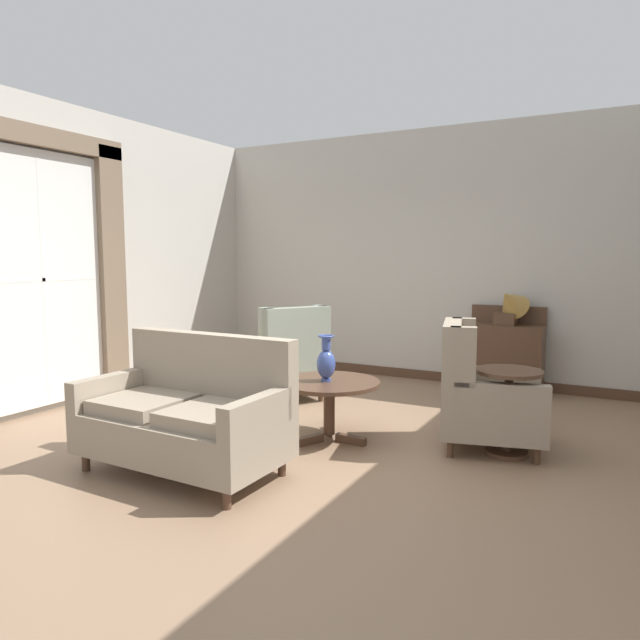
# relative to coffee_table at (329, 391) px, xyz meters

# --- Properties ---
(ground) EXTENTS (8.99, 8.99, 0.00)m
(ground) POSITION_rel_coffee_table_xyz_m (-0.06, -0.38, -0.43)
(ground) COLOR #896B51
(wall_back) EXTENTS (6.20, 0.08, 3.21)m
(wall_back) POSITION_rel_coffee_table_xyz_m (-0.06, 2.83, 1.17)
(wall_back) COLOR #BCB7AD
(wall_back) RESTS_ON ground
(wall_left) EXTENTS (0.08, 4.50, 3.21)m
(wall_left) POSITION_rel_coffee_table_xyz_m (-3.08, 0.58, 1.17)
(wall_left) COLOR #BCB7AD
(wall_left) RESTS_ON ground
(baseboard_back) EXTENTS (6.04, 0.03, 0.12)m
(baseboard_back) POSITION_rel_coffee_table_xyz_m (-0.06, 2.78, -0.37)
(baseboard_back) COLOR #4C3323
(baseboard_back) RESTS_ON ground
(window_with_curtains) EXTENTS (0.12, 2.03, 2.88)m
(window_with_curtains) POSITION_rel_coffee_table_xyz_m (-2.98, -0.55, 1.10)
(window_with_curtains) COLOR silver
(coffee_table) EXTENTS (0.89, 0.89, 0.53)m
(coffee_table) POSITION_rel_coffee_table_xyz_m (0.00, 0.00, 0.00)
(coffee_table) COLOR #4C3323
(coffee_table) RESTS_ON ground
(porcelain_vase) EXTENTS (0.16, 0.16, 0.40)m
(porcelain_vase) POSITION_rel_coffee_table_xyz_m (-0.02, -0.03, 0.27)
(porcelain_vase) COLOR #384C93
(porcelain_vase) RESTS_ON coffee_table
(settee) EXTENTS (1.56, 0.83, 1.01)m
(settee) POSITION_rel_coffee_table_xyz_m (-0.60, -1.16, -0.01)
(settee) COLOR gray
(settee) RESTS_ON ground
(armchair_back_corner) EXTENTS (1.09, 1.07, 1.06)m
(armchair_back_corner) POSITION_rel_coffee_table_xyz_m (-1.05, 1.02, 0.01)
(armchair_back_corner) COLOR gray
(armchair_back_corner) RESTS_ON ground
(armchair_beside_settee) EXTENTS (0.98, 0.93, 1.06)m
(armchair_beside_settee) POSITION_rel_coffee_table_xyz_m (1.23, 0.41, 0.01)
(armchair_beside_settee) COLOR gray
(armchair_beside_settee) RESTS_ON ground
(side_table) EXTENTS (0.52, 0.52, 0.70)m
(side_table) POSITION_rel_coffee_table_xyz_m (1.45, 0.32, -0.01)
(side_table) COLOR #4C3323
(side_table) RESTS_ON ground
(sideboard) EXTENTS (0.86, 0.39, 1.02)m
(sideboard) POSITION_rel_coffee_table_xyz_m (1.01, 2.54, 0.04)
(sideboard) COLOR #4C3323
(sideboard) RESTS_ON ground
(gramophone) EXTENTS (0.47, 0.53, 0.51)m
(gramophone) POSITION_rel_coffee_table_xyz_m (1.06, 2.45, 0.63)
(gramophone) COLOR #4C3323
(gramophone) RESTS_ON sideboard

